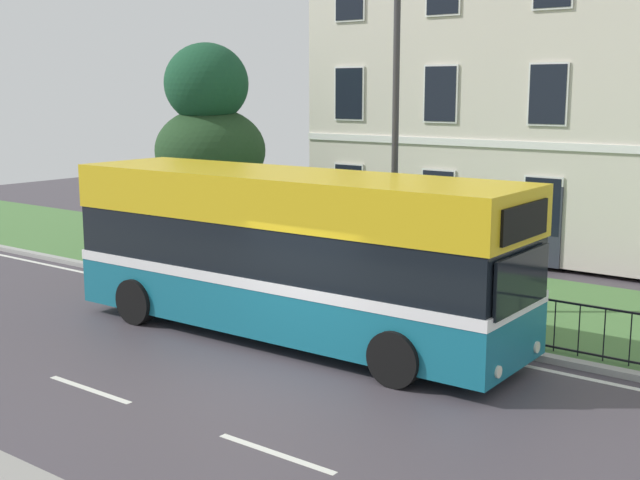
{
  "coord_description": "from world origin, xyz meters",
  "views": [
    {
      "loc": [
        8.83,
        -9.77,
        4.84
      ],
      "look_at": [
        -1.3,
        3.52,
        1.8
      ],
      "focal_mm": 46.52,
      "sensor_mm": 36.0,
      "label": 1
    }
  ],
  "objects_px": {
    "evergreen_tree": "(213,169)",
    "single_decker_bus": "(289,252)",
    "street_lamp_post": "(395,127)",
    "georgian_townhouse": "(604,60)"
  },
  "relations": [
    {
      "from": "single_decker_bus",
      "to": "evergreen_tree",
      "type": "bearing_deg",
      "value": 142.85
    },
    {
      "from": "evergreen_tree",
      "to": "single_decker_bus",
      "type": "bearing_deg",
      "value": -36.18
    },
    {
      "from": "evergreen_tree",
      "to": "street_lamp_post",
      "type": "xyz_separation_m",
      "value": [
        8.27,
        -2.98,
        1.57
      ]
    },
    {
      "from": "georgian_townhouse",
      "to": "single_decker_bus",
      "type": "bearing_deg",
      "value": -96.64
    },
    {
      "from": "street_lamp_post",
      "to": "single_decker_bus",
      "type": "bearing_deg",
      "value": -108.99
    },
    {
      "from": "evergreen_tree",
      "to": "georgian_townhouse",
      "type": "bearing_deg",
      "value": 40.31
    },
    {
      "from": "street_lamp_post",
      "to": "evergreen_tree",
      "type": "bearing_deg",
      "value": 160.21
    },
    {
      "from": "single_decker_bus",
      "to": "street_lamp_post",
      "type": "height_order",
      "value": "street_lamp_post"
    },
    {
      "from": "evergreen_tree",
      "to": "single_decker_bus",
      "type": "height_order",
      "value": "evergreen_tree"
    },
    {
      "from": "evergreen_tree",
      "to": "single_decker_bus",
      "type": "relative_size",
      "value": 0.65
    }
  ]
}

